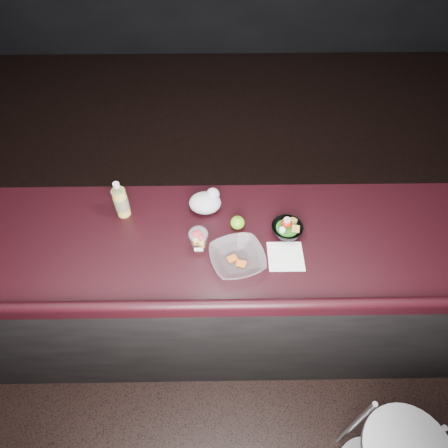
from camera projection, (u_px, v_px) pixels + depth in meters
The scene contains 10 objects.
ground at pixel (212, 377), 2.47m from camera, with size 8.00×8.00×0.00m, color black.
room_shell at pixel (197, 145), 1.05m from camera, with size 8.00×8.00×8.00m.
counter at pixel (211, 293), 2.27m from camera, with size 4.06×0.71×1.02m.
lemonade_bottle at pixel (121, 201), 1.91m from camera, with size 0.07×0.07×0.21m.
fruit_cup at pixel (199, 239), 1.79m from camera, with size 0.09×0.09×0.13m.
green_apple at pixel (238, 223), 1.90m from camera, with size 0.07×0.07×0.07m.
plastic_bag at pixel (206, 202), 1.95m from camera, with size 0.16×0.13×0.12m.
snack_bowl at pixel (287, 229), 1.88m from camera, with size 0.19×0.19×0.08m.
takeout_bowl at pixel (237, 259), 1.77m from camera, with size 0.30×0.30×0.06m.
paper_napkin at pixel (286, 256), 1.81m from camera, with size 0.16×0.16×0.00m, color white.
Camera 1 is at (0.06, -0.83, 2.51)m, focal length 32.00 mm.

